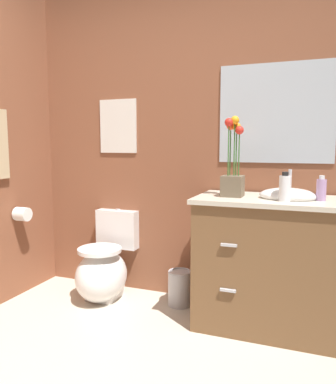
{
  "coord_description": "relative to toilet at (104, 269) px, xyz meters",
  "views": [
    {
      "loc": [
        0.78,
        -1.14,
        1.23
      ],
      "look_at": [
        -0.17,
        1.33,
        0.9
      ],
      "focal_mm": 35.38,
      "sensor_mm": 36.0,
      "label": 1
    }
  ],
  "objects": [
    {
      "name": "soap_bottle",
      "position": [
        1.58,
        -0.05,
        0.71
      ],
      "size": [
        0.06,
        0.06,
        0.16
      ],
      "color": "#B28CBF",
      "rests_on": "vanity_cabinet"
    },
    {
      "name": "wall_poster",
      "position": [
        0.0,
        0.27,
        1.14
      ],
      "size": [
        0.33,
        0.01,
        0.44
      ],
      "primitive_type": "cube",
      "color": "silver"
    },
    {
      "name": "lotion_bottle",
      "position": [
        1.37,
        -0.15,
        0.72
      ],
      "size": [
        0.07,
        0.07,
        0.18
      ],
      "color": "white",
      "rests_on": "vanity_cabinet"
    },
    {
      "name": "trash_bin",
      "position": [
        0.61,
        0.09,
        -0.11
      ],
      "size": [
        0.18,
        0.18,
        0.27
      ],
      "color": "#B7B7BC",
      "rests_on": "ground_plane"
    },
    {
      "name": "toilet",
      "position": [
        0.0,
        0.0,
        0.0
      ],
      "size": [
        0.38,
        0.59,
        0.69
      ],
      "color": "white",
      "rests_on": "ground_plane"
    },
    {
      "name": "wall_mirror",
      "position": [
        1.26,
        0.27,
        1.21
      ],
      "size": [
        0.8,
        0.01,
        0.7
      ],
      "primitive_type": "cube",
      "color": "#B2BCC6"
    },
    {
      "name": "vanity_cabinet",
      "position": [
        1.26,
        -0.03,
        0.21
      ],
      "size": [
        0.94,
        0.56,
        1.06
      ],
      "color": "brown",
      "rests_on": "ground_plane"
    },
    {
      "name": "flower_vase",
      "position": [
        1.03,
        -0.05,
        0.81
      ],
      "size": [
        0.14,
        0.14,
        0.53
      ],
      "color": "brown",
      "rests_on": "vanity_cabinet"
    },
    {
      "name": "wall_back",
      "position": [
        0.94,
        0.3,
        1.01
      ],
      "size": [
        4.47,
        0.05,
        2.5
      ],
      "primitive_type": "cube",
      "color": "brown",
      "rests_on": "ground_plane"
    },
    {
      "name": "toilet_paper_roll",
      "position": [
        -0.62,
        -0.2,
        0.44
      ],
      "size": [
        0.11,
        0.11,
        0.11
      ],
      "primitive_type": "cylinder",
      "rotation": [
        0.0,
        1.57,
        0.0
      ],
      "color": "white"
    }
  ]
}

